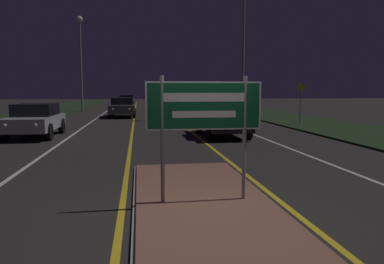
{
  "coord_description": "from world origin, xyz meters",
  "views": [
    {
      "loc": [
        -1.15,
        -5.98,
        2.09
      ],
      "look_at": [
        0.0,
        2.02,
        1.18
      ],
      "focal_mm": 35.0,
      "sensor_mm": 36.0,
      "label": 1
    }
  ],
  "objects_px": {
    "highway_sign": "(204,112)",
    "car_approaching_2": "(127,101)",
    "streetlight_left_far": "(80,47)",
    "car_receding_0": "(222,119)",
    "car_receding_3": "(185,99)",
    "car_receding_1": "(224,107)",
    "car_approaching_1": "(122,107)",
    "car_approaching_0": "(35,119)",
    "streetlight_right_near": "(244,19)",
    "warning_sign": "(301,99)",
    "car_receding_2": "(197,102)"
  },
  "relations": [
    {
      "from": "highway_sign",
      "to": "streetlight_left_far",
      "type": "relative_size",
      "value": 0.25
    },
    {
      "from": "streetlight_left_far",
      "to": "car_approaching_2",
      "type": "distance_m",
      "value": 9.94
    },
    {
      "from": "highway_sign",
      "to": "car_receding_1",
      "type": "distance_m",
      "value": 23.79
    },
    {
      "from": "streetlight_right_near",
      "to": "car_receding_3",
      "type": "height_order",
      "value": "streetlight_right_near"
    },
    {
      "from": "car_receding_2",
      "to": "car_receding_1",
      "type": "bearing_deg",
      "value": -89.59
    },
    {
      "from": "car_receding_0",
      "to": "warning_sign",
      "type": "height_order",
      "value": "warning_sign"
    },
    {
      "from": "highway_sign",
      "to": "car_receding_0",
      "type": "bearing_deg",
      "value": 75.34
    },
    {
      "from": "car_approaching_0",
      "to": "car_approaching_2",
      "type": "distance_m",
      "value": 26.92
    },
    {
      "from": "car_approaching_0",
      "to": "car_approaching_2",
      "type": "height_order",
      "value": "car_approaching_2"
    },
    {
      "from": "streetlight_left_far",
      "to": "highway_sign",
      "type": "bearing_deg",
      "value": -78.03
    },
    {
      "from": "streetlight_left_far",
      "to": "streetlight_right_near",
      "type": "height_order",
      "value": "streetlight_right_near"
    },
    {
      "from": "highway_sign",
      "to": "car_approaching_2",
      "type": "height_order",
      "value": "highway_sign"
    },
    {
      "from": "car_receding_1",
      "to": "car_approaching_2",
      "type": "xyz_separation_m",
      "value": [
        -8.17,
        14.58,
        0.08
      ]
    },
    {
      "from": "streetlight_left_far",
      "to": "car_receding_0",
      "type": "relative_size",
      "value": 1.98
    },
    {
      "from": "car_approaching_1",
      "to": "car_receding_0",
      "type": "bearing_deg",
      "value": -68.92
    },
    {
      "from": "car_receding_0",
      "to": "car_approaching_1",
      "type": "height_order",
      "value": "car_approaching_1"
    },
    {
      "from": "car_receding_2",
      "to": "car_receding_3",
      "type": "height_order",
      "value": "car_receding_3"
    },
    {
      "from": "highway_sign",
      "to": "car_approaching_0",
      "type": "relative_size",
      "value": 0.52
    },
    {
      "from": "highway_sign",
      "to": "car_approaching_2",
      "type": "xyz_separation_m",
      "value": [
        -2.48,
        37.66,
        -0.92
      ]
    },
    {
      "from": "car_receding_3",
      "to": "warning_sign",
      "type": "xyz_separation_m",
      "value": [
        2.6,
        -33.39,
        0.78
      ]
    },
    {
      "from": "car_receding_3",
      "to": "car_receding_1",
      "type": "bearing_deg",
      "value": -90.04
    },
    {
      "from": "car_approaching_1",
      "to": "streetlight_right_near",
      "type": "bearing_deg",
      "value": -22.58
    },
    {
      "from": "car_receding_1",
      "to": "car_approaching_1",
      "type": "bearing_deg",
      "value": -177.95
    },
    {
      "from": "car_receding_1",
      "to": "car_receding_2",
      "type": "bearing_deg",
      "value": 90.41
    },
    {
      "from": "car_receding_3",
      "to": "car_approaching_0",
      "type": "bearing_deg",
      "value": -107.2
    },
    {
      "from": "car_receding_3",
      "to": "car_approaching_0",
      "type": "distance_m",
      "value": 38.58
    },
    {
      "from": "streetlight_right_near",
      "to": "car_approaching_0",
      "type": "bearing_deg",
      "value": -144.99
    },
    {
      "from": "car_approaching_2",
      "to": "streetlight_left_far",
      "type": "bearing_deg",
      "value": -117.96
    },
    {
      "from": "highway_sign",
      "to": "car_approaching_2",
      "type": "relative_size",
      "value": 0.51
    },
    {
      "from": "streetlight_left_far",
      "to": "streetlight_right_near",
      "type": "bearing_deg",
      "value": -41.16
    },
    {
      "from": "car_receding_1",
      "to": "streetlight_left_far",
      "type": "bearing_deg",
      "value": 149.35
    },
    {
      "from": "car_receding_0",
      "to": "highway_sign",
      "type": "bearing_deg",
      "value": -104.66
    },
    {
      "from": "car_receding_2",
      "to": "car_approaching_0",
      "type": "bearing_deg",
      "value": -114.3
    },
    {
      "from": "car_receding_3",
      "to": "car_approaching_1",
      "type": "height_order",
      "value": "car_approaching_1"
    },
    {
      "from": "highway_sign",
      "to": "car_receding_3",
      "type": "xyz_separation_m",
      "value": [
        5.71,
        47.79,
        -0.94
      ]
    },
    {
      "from": "warning_sign",
      "to": "streetlight_right_near",
      "type": "bearing_deg",
      "value": 113.72
    },
    {
      "from": "streetlight_left_far",
      "to": "streetlight_right_near",
      "type": "relative_size",
      "value": 0.79
    },
    {
      "from": "streetlight_left_far",
      "to": "car_receding_1",
      "type": "relative_size",
      "value": 2.19
    },
    {
      "from": "car_receding_1",
      "to": "car_approaching_2",
      "type": "height_order",
      "value": "car_approaching_2"
    },
    {
      "from": "streetlight_left_far",
      "to": "car_receding_2",
      "type": "bearing_deg",
      "value": 25.37
    },
    {
      "from": "streetlight_right_near",
      "to": "car_approaching_1",
      "type": "height_order",
      "value": "streetlight_right_near"
    },
    {
      "from": "car_receding_2",
      "to": "car_receding_3",
      "type": "distance_m",
      "value": 11.84
    },
    {
      "from": "car_receding_1",
      "to": "car_receding_3",
      "type": "height_order",
      "value": "car_receding_3"
    },
    {
      "from": "streetlight_right_near",
      "to": "car_approaching_0",
      "type": "relative_size",
      "value": 2.62
    },
    {
      "from": "car_receding_0",
      "to": "car_receding_3",
      "type": "xyz_separation_m",
      "value": [
        3.11,
        37.85,
        -0.02
      ]
    },
    {
      "from": "streetlight_left_far",
      "to": "car_approaching_1",
      "type": "height_order",
      "value": "streetlight_left_far"
    },
    {
      "from": "car_receding_1",
      "to": "car_receding_3",
      "type": "bearing_deg",
      "value": 89.96
    },
    {
      "from": "car_receding_0",
      "to": "car_receding_1",
      "type": "relative_size",
      "value": 1.11
    },
    {
      "from": "highway_sign",
      "to": "streetlight_left_far",
      "type": "height_order",
      "value": "streetlight_left_far"
    },
    {
      "from": "car_approaching_0",
      "to": "car_approaching_2",
      "type": "relative_size",
      "value": 0.96
    }
  ]
}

